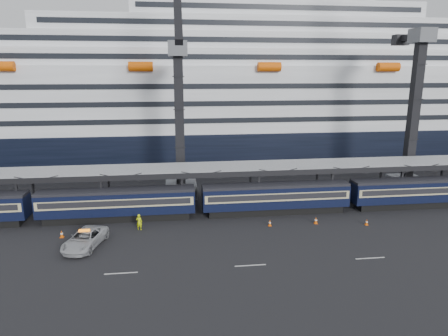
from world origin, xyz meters
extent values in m
plane|color=black|center=(0.00, 0.00, 0.00)|extent=(260.00, 260.00, 0.00)
cube|color=beige|center=(-26.00, -4.00, 0.01)|extent=(3.00, 0.15, 0.02)
cube|color=beige|center=(-14.00, -4.00, 0.01)|extent=(3.00, 0.15, 0.02)
cube|color=beige|center=(-2.00, -4.00, 0.01)|extent=(3.00, 0.15, 0.02)
cube|color=black|center=(-28.00, 10.00, 0.45)|extent=(17.48, 2.40, 0.90)
cube|color=black|center=(-28.00, 10.00, 2.25)|extent=(19.00, 2.80, 2.70)
cube|color=tan|center=(-28.00, 10.00, 2.55)|extent=(18.62, 2.92, 1.05)
cube|color=black|center=(-28.00, 10.00, 2.60)|extent=(17.86, 2.98, 0.70)
cube|color=black|center=(-28.00, 10.00, 3.75)|extent=(19.00, 2.50, 0.35)
cube|color=black|center=(-8.00, 10.00, 0.45)|extent=(17.48, 2.40, 0.90)
cube|color=black|center=(-8.00, 10.00, 2.25)|extent=(19.00, 2.80, 2.70)
cube|color=tan|center=(-8.00, 10.00, 2.55)|extent=(18.62, 2.92, 1.05)
cube|color=black|center=(-8.00, 10.00, 2.60)|extent=(17.86, 2.98, 0.70)
cube|color=black|center=(-8.00, 10.00, 3.75)|extent=(19.00, 2.50, 0.35)
cube|color=black|center=(12.00, 10.00, 0.45)|extent=(17.48, 2.40, 0.90)
cube|color=black|center=(12.00, 10.00, 2.25)|extent=(19.00, 2.80, 2.70)
cube|color=tan|center=(12.00, 10.00, 2.55)|extent=(18.62, 2.92, 1.05)
cube|color=black|center=(12.00, 10.00, 2.60)|extent=(17.86, 2.98, 0.70)
cube|color=black|center=(12.00, 10.00, 3.75)|extent=(19.00, 2.50, 0.35)
cube|color=gray|center=(0.00, 14.00, 5.40)|extent=(130.00, 6.00, 0.25)
cube|color=black|center=(0.00, 11.00, 5.10)|extent=(130.00, 0.25, 0.70)
cube|color=black|center=(0.00, 17.00, 5.10)|extent=(130.00, 0.25, 0.70)
cube|color=black|center=(-40.00, 11.20, 2.70)|extent=(0.25, 0.25, 5.40)
cube|color=black|center=(-40.00, 16.80, 2.70)|extent=(0.25, 0.25, 5.40)
cube|color=black|center=(-30.00, 11.20, 2.70)|extent=(0.25, 0.25, 5.40)
cube|color=black|center=(-30.00, 16.80, 2.70)|extent=(0.25, 0.25, 5.40)
cube|color=black|center=(-20.00, 11.20, 2.70)|extent=(0.25, 0.25, 5.40)
cube|color=black|center=(-20.00, 16.80, 2.70)|extent=(0.25, 0.25, 5.40)
cube|color=black|center=(-10.00, 11.20, 2.70)|extent=(0.25, 0.25, 5.40)
cube|color=black|center=(-10.00, 16.80, 2.70)|extent=(0.25, 0.25, 5.40)
cube|color=black|center=(0.00, 11.20, 2.70)|extent=(0.25, 0.25, 5.40)
cube|color=black|center=(0.00, 16.80, 2.70)|extent=(0.25, 0.25, 5.40)
cube|color=black|center=(10.00, 11.20, 2.70)|extent=(0.25, 0.25, 5.40)
cube|color=black|center=(10.00, 16.80, 2.70)|extent=(0.25, 0.25, 5.40)
cube|color=black|center=(20.00, 16.80, 2.70)|extent=(0.25, 0.25, 5.40)
cube|color=black|center=(0.00, 46.00, 3.50)|extent=(200.00, 28.00, 7.00)
cube|color=silver|center=(0.00, 46.00, 13.00)|extent=(190.00, 26.88, 12.00)
cube|color=silver|center=(0.00, 46.00, 20.50)|extent=(160.00, 24.64, 3.00)
cube|color=black|center=(0.00, 33.63, 20.50)|extent=(153.60, 0.12, 0.90)
cube|color=silver|center=(0.00, 46.00, 23.50)|extent=(124.00, 21.84, 3.00)
cube|color=black|center=(0.00, 35.03, 23.50)|extent=(119.04, 0.12, 0.90)
cube|color=silver|center=(0.00, 46.00, 26.50)|extent=(90.00, 19.04, 3.00)
cube|color=black|center=(0.00, 36.43, 26.50)|extent=(86.40, 0.12, 0.90)
cube|color=silver|center=(0.00, 46.00, 29.50)|extent=(56.00, 16.24, 3.00)
cube|color=black|center=(0.00, 37.83, 29.50)|extent=(53.76, 0.12, 0.90)
cylinder|color=silver|center=(20.00, 46.00, 32.50)|extent=(2.80, 2.80, 3.00)
cylinder|color=#E25507|center=(-48.00, 31.96, 18.80)|extent=(4.00, 1.60, 1.60)
cylinder|color=#E25507|center=(-26.00, 31.96, 18.80)|extent=(4.00, 1.60, 1.60)
cylinder|color=#E25507|center=(-4.00, 31.96, 18.80)|extent=(4.00, 1.60, 1.60)
cylinder|color=#E25507|center=(18.00, 31.96, 18.80)|extent=(4.00, 1.60, 1.60)
cube|color=#4C4F54|center=(-20.00, 19.00, 1.00)|extent=(4.50, 4.50, 2.00)
cube|color=black|center=(-20.00, 19.00, 11.00)|extent=(1.30, 1.30, 18.00)
cube|color=#4C4F54|center=(-20.00, 19.00, 21.00)|extent=(2.60, 3.20, 2.00)
cube|color=black|center=(-20.00, 21.52, 21.00)|extent=(0.90, 5.04, 0.90)
cube|color=black|center=(-20.00, 24.04, 20.80)|extent=(2.20, 1.60, 1.60)
cube|color=#4C4F54|center=(15.00, 18.00, 1.00)|extent=(4.50, 4.50, 2.00)
cube|color=black|center=(15.00, 18.00, 12.00)|extent=(1.30, 1.30, 20.00)
cube|color=#4C4F54|center=(15.00, 18.00, 23.00)|extent=(2.60, 3.20, 2.00)
cube|color=black|center=(15.00, 20.80, 23.00)|extent=(0.90, 5.60, 0.90)
cube|color=black|center=(15.00, 23.60, 22.80)|extent=(2.20, 1.60, 1.60)
imported|color=#9FA1A5|center=(-30.39, 2.28, 0.89)|extent=(4.45, 6.91, 1.77)
imported|color=#C3DB0B|center=(-25.13, 6.32, 0.96)|extent=(0.79, 0.62, 1.92)
cube|color=#E25507|center=(-33.51, 5.17, 0.02)|extent=(0.43, 0.43, 0.05)
cone|color=#E25507|center=(-33.51, 5.17, 0.45)|extent=(0.36, 0.36, 0.82)
cylinder|color=white|center=(-33.51, 5.17, 0.45)|extent=(0.31, 0.31, 0.14)
cube|color=#E25507|center=(-4.07, 5.64, 0.02)|extent=(0.43, 0.43, 0.05)
cone|color=#E25507|center=(-4.07, 5.64, 0.45)|extent=(0.36, 0.36, 0.81)
cylinder|color=white|center=(-4.07, 5.64, 0.45)|extent=(0.30, 0.30, 0.14)
cube|color=#E25507|center=(-9.78, 5.61, 0.02)|extent=(0.39, 0.39, 0.04)
cone|color=#E25507|center=(-9.78, 5.61, 0.41)|extent=(0.33, 0.33, 0.73)
cylinder|color=white|center=(-9.78, 5.61, 0.41)|extent=(0.27, 0.27, 0.12)
cube|color=#E25507|center=(1.82, 4.43, 0.02)|extent=(0.37, 0.37, 0.04)
cone|color=#E25507|center=(1.82, 4.43, 0.39)|extent=(0.31, 0.31, 0.70)
cylinder|color=white|center=(1.82, 4.43, 0.39)|extent=(0.26, 0.26, 0.12)
camera|label=1|loc=(-20.86, -38.04, 17.82)|focal=32.00mm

